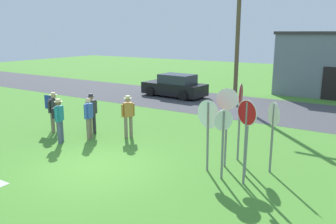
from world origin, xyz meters
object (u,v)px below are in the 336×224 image
at_px(person_near_signs, 128,114).
at_px(person_with_sunhat, 54,109).
at_px(stop_sign_center_cluster, 273,125).
at_px(stop_sign_rear_right, 246,128).
at_px(parked_car_on_street, 175,86).
at_px(stop_sign_leaning_left, 240,109).
at_px(person_in_teal, 89,116).
at_px(person_holding_notes, 59,118).
at_px(info_panel_leftmost, 50,107).
at_px(stop_sign_tallest, 248,125).
at_px(stop_sign_far_back, 208,123).
at_px(stop_sign_low_front, 227,114).
at_px(person_in_blue, 92,111).
at_px(utility_pole, 238,32).
at_px(stop_sign_rear_left, 223,133).

height_order(person_near_signs, person_with_sunhat, same).
relative_size(stop_sign_center_cluster, stop_sign_rear_right, 0.91).
relative_size(parked_car_on_street, person_with_sunhat, 2.53).
xyz_separation_m(stop_sign_leaning_left, person_near_signs, (-4.73, -0.00, -0.78)).
bearing_deg(parked_car_on_street, person_in_teal, -78.20).
distance_m(parked_car_on_street, person_holding_notes, 10.97).
bearing_deg(parked_car_on_street, info_panel_leftmost, -91.24).
relative_size(stop_sign_leaning_left, stop_sign_center_cluster, 1.18).
xyz_separation_m(stop_sign_leaning_left, stop_sign_tallest, (0.66, -1.07, -0.21)).
bearing_deg(stop_sign_rear_right, person_in_teal, 174.35).
distance_m(stop_sign_tallest, stop_sign_center_cluster, 0.85).
height_order(stop_sign_rear_right, info_panel_leftmost, stop_sign_rear_right).
relative_size(stop_sign_far_back, stop_sign_center_cluster, 1.01).
relative_size(person_holding_notes, person_with_sunhat, 1.00).
relative_size(stop_sign_low_front, person_holding_notes, 1.46).
bearing_deg(person_in_blue, stop_sign_center_cluster, 0.23).
height_order(person_in_blue, info_panel_leftmost, person_in_blue).
height_order(parked_car_on_street, person_in_teal, person_in_teal).
relative_size(stop_sign_far_back, info_panel_leftmost, 1.43).
bearing_deg(stop_sign_tallest, person_with_sunhat, -179.81).
distance_m(stop_sign_far_back, person_in_blue, 5.95).
xyz_separation_m(parked_car_on_street, person_near_signs, (3.26, -8.90, 0.30)).
height_order(stop_sign_rear_right, person_in_teal, stop_sign_rear_right).
height_order(person_in_teal, person_holding_notes, person_holding_notes).
xyz_separation_m(stop_sign_low_front, info_panel_leftmost, (-8.04, -0.34, -0.63)).
distance_m(stop_sign_leaning_left, stop_sign_low_front, 0.73).
distance_m(utility_pole, person_in_teal, 10.37).
relative_size(stop_sign_leaning_left, stop_sign_low_front, 1.03).
distance_m(stop_sign_tallest, stop_sign_rear_right, 0.64).
relative_size(stop_sign_tallest, person_near_signs, 1.33).
xyz_separation_m(person_in_teal, person_holding_notes, (-0.63, -0.96, 0.06)).
bearing_deg(stop_sign_tallest, person_in_teal, 179.50).
xyz_separation_m(person_near_signs, person_with_sunhat, (-3.16, -1.10, 0.03)).
bearing_deg(person_holding_notes, stop_sign_tallest, 7.12).
distance_m(utility_pole, person_with_sunhat, 11.04).
distance_m(parked_car_on_street, stop_sign_rear_right, 13.81).
bearing_deg(stop_sign_leaning_left, person_holding_notes, -163.25).
bearing_deg(person_holding_notes, info_panel_leftmost, 150.69).
relative_size(stop_sign_low_front, stop_sign_rear_right, 1.04).
height_order(stop_sign_rear_left, stop_sign_rear_right, stop_sign_rear_right).
height_order(parked_car_on_street, stop_sign_low_front, stop_sign_low_front).
xyz_separation_m(stop_sign_far_back, person_in_teal, (-5.45, 0.37, -0.60)).
distance_m(stop_sign_tallest, person_with_sunhat, 8.56).
bearing_deg(person_near_signs, stop_sign_leaning_left, 0.02).
distance_m(parked_car_on_street, stop_sign_center_cluster, 13.13).
bearing_deg(info_panel_leftmost, parked_car_on_street, 88.76).
height_order(stop_sign_center_cluster, person_in_blue, stop_sign_center_cluster).
xyz_separation_m(stop_sign_far_back, stop_sign_low_front, (0.31, 0.68, 0.16)).
relative_size(person_in_blue, info_panel_leftmost, 1.11).
relative_size(utility_pole, stop_sign_rear_left, 3.88).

